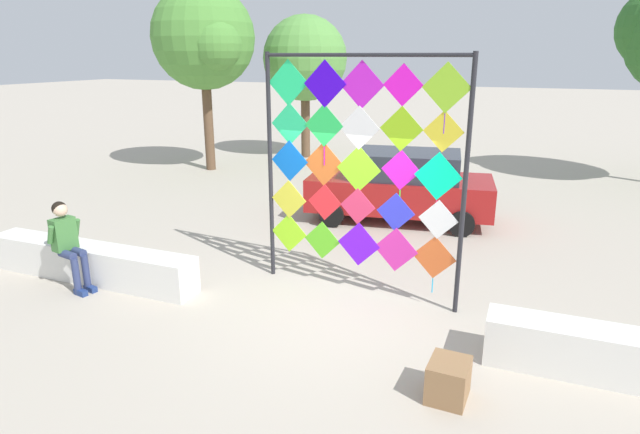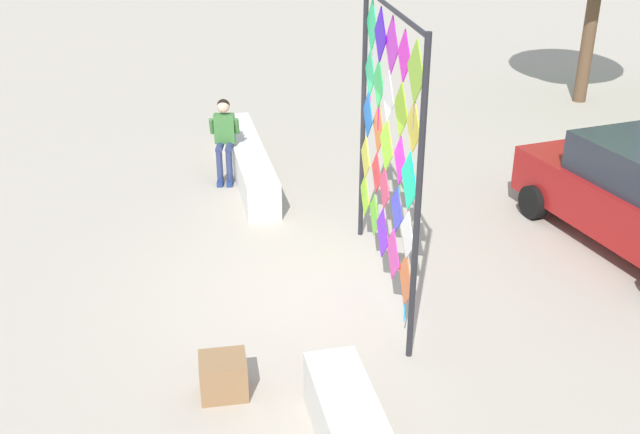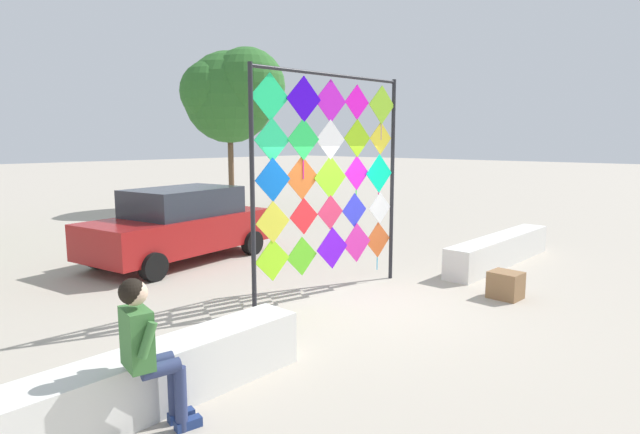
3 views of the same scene
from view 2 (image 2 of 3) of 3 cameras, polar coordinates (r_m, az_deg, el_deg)
name	(u,v)px [view 2 (image 2 of 3)]	position (r m, az deg, el deg)	size (l,w,h in m)	color
ground	(325,288)	(9.90, 0.43, -5.49)	(120.00, 120.00, 0.00)	#ADA393
plaza_ledge_left	(248,161)	(13.43, -5.56, 4.34)	(3.97, 0.54, 0.60)	silver
kite_display_rack	(387,137)	(9.11, 5.19, 6.21)	(3.21, 0.35, 3.68)	#232328
seated_vendor	(224,134)	(13.20, -7.41, 6.37)	(0.66, 0.55, 1.45)	navy
cardboard_box_large	(223,376)	(8.02, -7.48, -12.09)	(0.42, 0.49, 0.45)	olive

